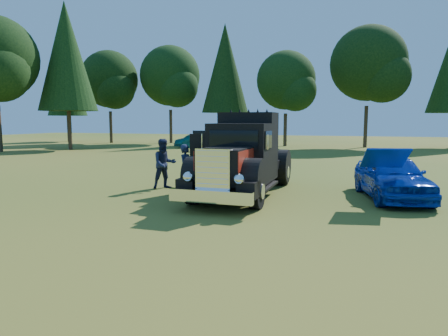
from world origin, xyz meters
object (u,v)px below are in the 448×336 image
spectator_near (186,169)px  distant_teal_car (194,141)px  hotrod_coupe (392,176)px  diamond_t_truck (242,160)px  spectator_far (164,164)px

spectator_near → distant_teal_car: spectator_near is taller
hotrod_coupe → spectator_near: bearing=-169.4°
hotrod_coupe → distant_teal_car: (-16.60, 22.26, -0.12)m
distant_teal_car → spectator_near: bearing=-38.8°
distant_teal_car → diamond_t_truck: bearing=-34.3°
hotrod_coupe → spectator_far: spectator_far is taller
spectator_near → hotrod_coupe: bearing=-72.4°
diamond_t_truck → hotrod_coupe: diamond_t_truck is taller
hotrod_coupe → spectator_far: size_ratio=2.46×
diamond_t_truck → distant_teal_car: bearing=116.3°
diamond_t_truck → spectator_near: size_ratio=3.91×
diamond_t_truck → spectator_far: 3.34m
diamond_t_truck → distant_teal_car: diamond_t_truck is taller
spectator_near → diamond_t_truck: bearing=-73.0°
spectator_far → distant_teal_car: bearing=65.8°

